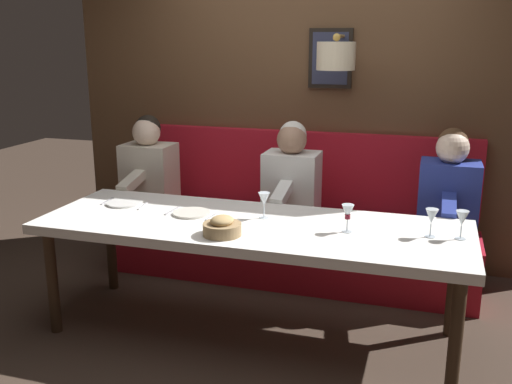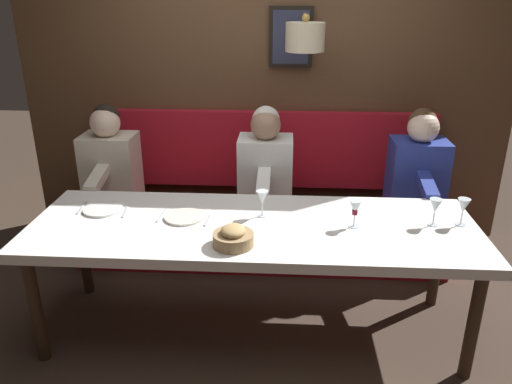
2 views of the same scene
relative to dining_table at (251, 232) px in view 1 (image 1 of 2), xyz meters
The scene contains 14 objects.
ground_plane 0.68m from the dining_table, ahead, with size 12.00×12.00×0.00m, color #423328.
dining_table is the anchor object (origin of this frame).
banquette_bench 1.00m from the dining_table, ahead, with size 0.52×2.81×0.45m, color red.
back_wall_panel 1.62m from the dining_table, ahead, with size 0.59×4.01×2.90m.
diner_nearest 1.45m from the dining_table, 52.46° to the right, with size 0.60×0.40×0.79m.
diner_near 0.89m from the dining_table, ahead, with size 0.60×0.40×0.79m.
diner_middle 1.45m from the dining_table, 52.40° to the left, with size 0.60×0.40×0.79m.
place_setting_0 0.95m from the dining_table, 81.96° to the left, with size 0.24×0.32×0.01m.
place_setting_1 0.42m from the dining_table, 83.00° to the left, with size 0.24×0.32×0.01m.
wine_glass_0 0.22m from the dining_table, 23.17° to the right, with size 0.07×0.07×0.16m.
wine_glass_1 0.61m from the dining_table, 90.54° to the right, with size 0.07×0.07×0.16m.
wine_glass_2 1.22m from the dining_table, 87.25° to the right, with size 0.07×0.07×0.16m.
wine_glass_3 1.06m from the dining_table, 87.50° to the right, with size 0.07×0.07×0.16m.
bread_bowl 0.31m from the dining_table, 162.02° to the left, with size 0.22×0.22×0.12m.
Camera 1 is at (-3.20, -1.02, 1.82)m, focal length 40.68 mm.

